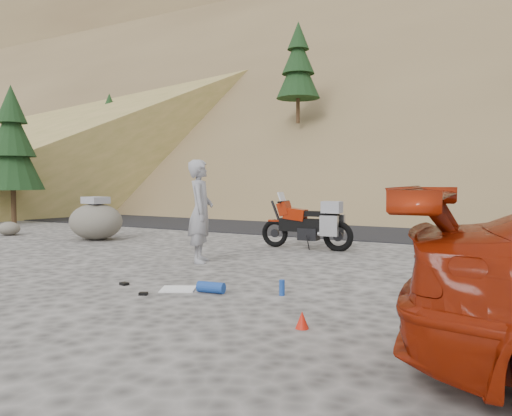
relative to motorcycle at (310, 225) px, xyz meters
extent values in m
plane|color=#43403D|center=(-1.21, -3.52, -0.56)|extent=(140.00, 140.00, 0.00)
cube|color=black|center=(-1.21, 5.48, -0.56)|extent=(120.00, 7.00, 0.05)
cube|color=brown|center=(0.79, 26.48, 7.44)|extent=(110.00, 51.90, 46.72)
cube|color=brown|center=(0.79, 26.48, 7.74)|extent=(110.00, 43.28, 36.46)
cube|color=brown|center=(0.79, 46.48, 13.44)|extent=(120.00, 40.00, 30.00)
cube|color=olive|center=(-31.21, 16.48, 1.44)|extent=(45.29, 46.00, 24.26)
cylinder|color=#3A2315|center=(-5.21, 10.48, 4.33)|extent=(0.17, 0.17, 1.40)
cone|color=black|center=(-5.21, 10.48, 5.88)|extent=(2.00, 2.00, 2.25)
cone|color=black|center=(-5.21, 10.48, 6.73)|extent=(1.50, 1.50, 1.76)
cone|color=black|center=(-5.21, 10.48, 7.58)|extent=(1.00, 1.00, 1.26)
cylinder|color=#3A2315|center=(-19.21, 12.48, 3.00)|extent=(0.15, 0.15, 1.26)
cone|color=black|center=(-19.21, 12.48, 4.39)|extent=(1.80, 1.80, 2.03)
cone|color=black|center=(-19.21, 12.48, 5.16)|extent=(1.35, 1.35, 1.58)
cone|color=black|center=(-19.21, 12.48, 5.93)|extent=(0.90, 0.90, 1.13)
cylinder|color=#3A2315|center=(-12.21, 0.98, 0.21)|extent=(0.18, 0.18, 1.54)
cone|color=black|center=(-12.21, 0.98, 1.91)|extent=(2.20, 2.20, 2.47)
cone|color=black|center=(-12.21, 0.98, 2.84)|extent=(1.65, 1.65, 1.93)
cone|color=black|center=(-12.21, 0.98, 3.78)|extent=(1.10, 1.10, 1.39)
torus|color=black|center=(-0.88, -0.05, -0.24)|extent=(0.66, 0.16, 0.66)
cylinder|color=black|center=(-0.88, -0.05, -0.24)|extent=(0.20, 0.07, 0.20)
torus|color=black|center=(0.66, 0.04, -0.24)|extent=(0.70, 0.18, 0.70)
cylinder|color=black|center=(0.66, 0.04, -0.24)|extent=(0.22, 0.09, 0.22)
cylinder|color=black|center=(-0.80, -0.05, 0.13)|extent=(0.37, 0.08, 0.81)
cylinder|color=black|center=(-0.66, -0.04, 0.51)|extent=(0.08, 0.62, 0.04)
cube|color=black|center=(-0.14, -0.01, -0.02)|extent=(1.20, 0.31, 0.30)
cube|color=black|center=(-0.04, 0.00, -0.22)|extent=(0.46, 0.32, 0.28)
cube|color=maroon|center=(-0.36, -0.02, 0.23)|extent=(0.54, 0.33, 0.31)
cube|color=maroon|center=(-0.63, -0.04, 0.35)|extent=(0.32, 0.35, 0.35)
cube|color=silver|center=(-0.70, -0.04, 0.61)|extent=(0.13, 0.30, 0.25)
cube|color=black|center=(0.11, 0.01, 0.25)|extent=(0.56, 0.25, 0.12)
cube|color=black|center=(0.49, 0.03, 0.21)|extent=(0.36, 0.20, 0.10)
cube|color=silver|center=(0.54, -0.23, 0.01)|extent=(0.40, 0.14, 0.45)
cube|color=silver|center=(0.51, 0.29, 0.01)|extent=(0.40, 0.14, 0.45)
cube|color=gray|center=(0.51, 0.03, 0.41)|extent=(0.44, 0.36, 0.26)
cube|color=maroon|center=(-0.88, -0.05, 0.06)|extent=(0.30, 0.14, 0.04)
cylinder|color=black|center=(0.02, -0.18, -0.38)|extent=(0.04, 0.21, 0.36)
cylinder|color=silver|center=(0.47, -0.11, -0.17)|extent=(0.46, 0.12, 0.13)
imported|color=gray|center=(-1.09, -2.71, -0.56)|extent=(0.75, 0.85, 1.96)
ellipsoid|color=#545148|center=(-5.66, -1.12, -0.08)|extent=(1.85, 1.73, 0.96)
cube|color=gray|center=(-5.66, -1.12, 0.49)|extent=(0.73, 0.61, 0.18)
ellipsoid|color=#545148|center=(-8.68, -1.59, -0.37)|extent=(0.81, 0.78, 0.39)
cube|color=white|center=(0.05, -4.82, -0.56)|extent=(0.62, 0.60, 0.02)
cylinder|color=#183E94|center=(0.58, -4.76, -0.49)|extent=(0.41, 0.21, 0.16)
cylinder|color=#183E94|center=(1.51, -4.41, -0.46)|extent=(0.09, 0.09, 0.21)
cone|color=red|center=(2.39, -5.66, -0.47)|extent=(0.16, 0.16, 0.19)
cube|color=black|center=(-0.85, -4.98, -0.54)|extent=(0.16, 0.13, 0.04)
cube|color=black|center=(-0.15, -5.33, -0.54)|extent=(0.14, 0.13, 0.04)
camera|label=1|loc=(4.54, -10.41, 1.00)|focal=35.00mm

